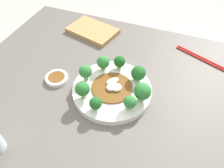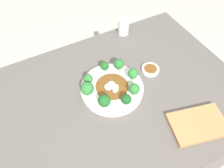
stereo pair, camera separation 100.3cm
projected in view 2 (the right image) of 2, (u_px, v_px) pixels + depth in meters
The scene contains 15 objects.
ground_plane at pixel (114, 155), 1.51m from camera, with size 8.00×8.00×0.00m, color #B7B2A8.
table at pixel (114, 132), 1.23m from camera, with size 1.15×0.82×0.70m.
plate at pixel (112, 88), 0.97m from camera, with size 0.28×0.28×0.02m.
broccoli_north at pixel (105, 66), 0.99m from camera, with size 0.04×0.04×0.05m.
broccoli_east at pixel (133, 74), 0.95m from camera, with size 0.05×0.05×0.06m.
broccoli_west at pixel (87, 89), 0.90m from camera, with size 0.06×0.06×0.07m.
broccoli_northeast at pixel (119, 64), 0.99m from camera, with size 0.05×0.05×0.07m.
broccoli_south at pixel (126, 99), 0.88m from camera, with size 0.04×0.04×0.05m.
broccoli_southeast at pixel (134, 89), 0.91m from camera, with size 0.05×0.05×0.06m.
broccoli_northwest at pixel (88, 79), 0.94m from camera, with size 0.04×0.04×0.06m.
broccoli_southwest at pixel (104, 101), 0.87m from camera, with size 0.05×0.05×0.06m.
stirfry_center at pixel (112, 86), 0.95m from camera, with size 0.14×0.14×0.02m.
drinking_glass at pixel (123, 26), 1.18m from camera, with size 0.06×0.06×0.09m.
sauce_dish at pixel (150, 70), 1.04m from camera, with size 0.08×0.08×0.02m.
cutting_board at pixel (198, 124), 0.86m from camera, with size 0.25×0.19×0.02m.
Camera 2 is at (-0.26, -0.47, 1.49)m, focal length 35.00 mm.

